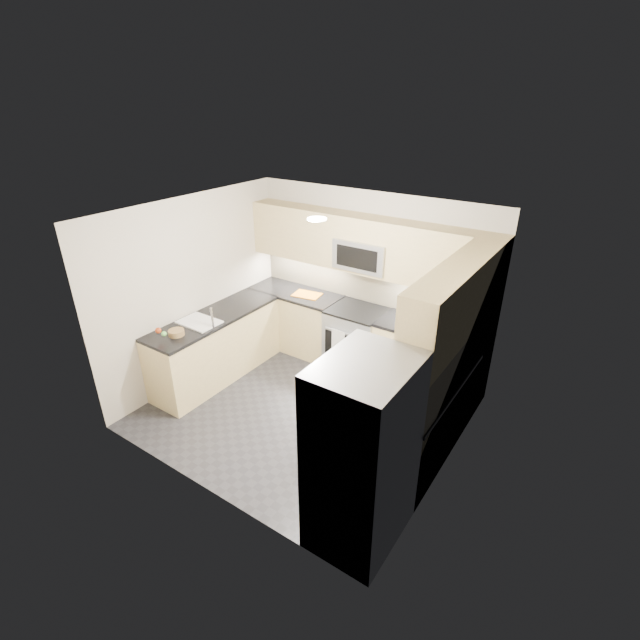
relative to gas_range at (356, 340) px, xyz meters
The scene contains 35 objects.
floor 1.35m from the gas_range, 90.00° to the right, with size 3.60×3.20×0.00m, color #27272C.
ceiling 2.41m from the gas_range, 90.00° to the right, with size 3.60×3.20×0.02m, color beige.
wall_back 0.86m from the gas_range, 90.00° to the left, with size 3.60×0.02×2.50m, color beige.
wall_front 2.98m from the gas_range, 90.00° to the right, with size 3.60×0.02×2.50m, color beige.
wall_left 2.34m from the gas_range, 144.69° to the right, with size 0.02×3.20×2.50m, color beige.
wall_right 2.34m from the gas_range, 35.31° to the right, with size 0.02×3.20×2.50m, color beige.
base_cab_back_left 1.09m from the gas_range, behind, with size 1.42×0.60×0.90m, color #D7C082.
base_cab_back_right 1.09m from the gas_range, ahead, with size 1.42×0.60×0.90m, color #D7C082.
base_cab_right 1.88m from the gas_range, 36.87° to the right, with size 0.60×1.70×0.90m, color #D7C082.
base_cab_peninsula 1.97m from the gas_range, 139.64° to the right, with size 0.60×2.00×0.90m, color #D7C082.
countertop_back_left 1.19m from the gas_range, behind, with size 1.42×0.63×0.04m, color black.
countertop_back_right 1.19m from the gas_range, ahead, with size 1.42×0.63×0.04m, color black.
countertop_right 1.93m from the gas_range, 36.87° to the right, with size 0.63×1.70×0.04m, color black.
countertop_peninsula 2.02m from the gas_range, 139.64° to the right, with size 0.63×2.00×0.04m, color black.
upper_cab_back 1.38m from the gas_range, 90.00° to the left, with size 3.60×0.35×0.75m, color #D7C082.
upper_cab_right 2.35m from the gas_range, 31.61° to the right, with size 0.35×1.95×0.75m, color #D7C082.
backsplash_back 0.81m from the gas_range, 90.00° to the left, with size 3.60×0.01×0.51m, color tan.
backsplash_right 2.11m from the gas_range, 24.68° to the right, with size 0.01×2.30×0.51m, color tan.
gas_range is the anchor object (origin of this frame).
range_cooktop 0.46m from the gas_range, ahead, with size 0.76×0.65×0.03m, color black.
oven_door_glass 0.33m from the gas_range, 90.00° to the right, with size 0.62×0.02×0.45m, color black.
oven_handle 0.44m from the gas_range, 90.00° to the right, with size 0.02×0.02×0.60m, color #B2B5BA.
microwave 1.25m from the gas_range, 90.00° to the left, with size 0.76×0.40×0.40m, color #9D9FA5.
microwave_door 1.25m from the gas_range, 90.00° to the right, with size 0.60×0.01×0.28m, color black.
refrigerator 2.86m from the gas_range, 59.12° to the right, with size 0.70×0.90×1.80m, color gray.
fridge_handle_left 2.86m from the gas_range, 67.48° to the right, with size 0.02×0.02×1.20m, color #B2B5BA.
fridge_handle_right 2.54m from the gas_range, 64.31° to the right, with size 0.02×0.02×1.20m, color #B2B5BA.
sink_basin 2.18m from the gas_range, 134.53° to the right, with size 0.52×0.38×0.16m, color white.
faucet 2.06m from the gas_range, 129.12° to the right, with size 0.03×0.03×0.28m, color silver.
utensil_bowl 1.37m from the gas_range, ahead, with size 0.28×0.28×0.16m, color #76C454.
cutting_board 0.99m from the gas_range, behind, with size 0.40×0.28×0.01m, color #C26B12.
fruit_basket 2.47m from the gas_range, 127.44° to the right, with size 0.19×0.19×0.07m, color olive.
fruit_apple 2.69m from the gas_range, 126.73° to the right, with size 0.07×0.07×0.07m, color #9F3512.
fruit_pear 2.63m from the gas_range, 124.22° to the right, with size 0.06×0.06×0.06m, color #66BD51.
dish_towel_check 0.39m from the gas_range, 101.71° to the right, with size 0.20×0.02×0.39m, color white.
Camera 1 is at (2.83, -3.83, 3.64)m, focal length 26.00 mm.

